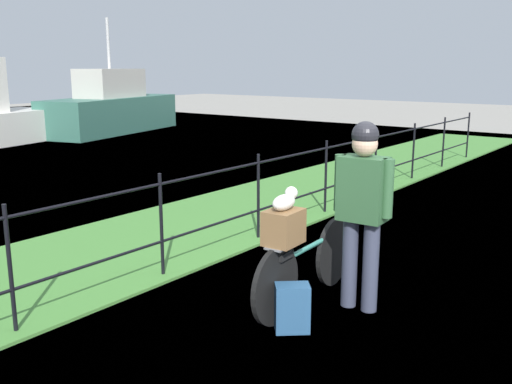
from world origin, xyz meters
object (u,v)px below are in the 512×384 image
(bicycle_main, at_px, (306,266))
(terrier_dog, at_px, (285,200))
(wooden_crate, at_px, (284,227))
(backpack_on_paving, at_px, (292,308))
(cyclist_person, at_px, (363,200))
(mooring_bollard, at_px, (362,204))
(moored_boat_mid, at_px, (112,109))

(bicycle_main, relative_size, terrier_dog, 5.54)
(wooden_crate, height_order, backpack_on_paving, wooden_crate)
(terrier_dog, bearing_deg, cyclist_person, -35.87)
(cyclist_person, bearing_deg, bicycle_main, 113.98)
(cyclist_person, relative_size, mooring_bollard, 4.68)
(bicycle_main, distance_m, mooring_bollard, 3.31)
(terrier_dog, distance_m, moored_boat_mid, 15.23)
(wooden_crate, relative_size, terrier_dog, 1.03)
(cyclist_person, xyz_separation_m, backpack_on_paving, (-0.75, 0.22, -0.80))
(backpack_on_paving, height_order, mooring_bollard, backpack_on_paving)
(bicycle_main, relative_size, moored_boat_mid, 0.31)
(bicycle_main, relative_size, backpack_on_paving, 4.41)
(mooring_bollard, distance_m, moored_boat_mid, 12.64)
(bicycle_main, height_order, moored_boat_mid, moored_boat_mid)
(mooring_bollard, bearing_deg, bicycle_main, -161.68)
(backpack_on_paving, bearing_deg, bicycle_main, 70.65)
(bicycle_main, bearing_deg, terrier_dog, -176.61)
(terrier_dog, relative_size, moored_boat_mid, 0.06)
(terrier_dog, relative_size, mooring_bollard, 0.89)
(terrier_dog, distance_m, cyclist_person, 0.71)
(backpack_on_paving, bearing_deg, cyclist_person, 32.52)
(bicycle_main, xyz_separation_m, wooden_crate, (-0.41, -0.02, 0.46))
(cyclist_person, relative_size, moored_boat_mid, 0.30)
(bicycle_main, height_order, wooden_crate, wooden_crate)
(bicycle_main, distance_m, terrier_dog, 0.79)
(terrier_dog, relative_size, cyclist_person, 0.19)
(wooden_crate, height_order, mooring_bollard, wooden_crate)
(cyclist_person, distance_m, backpack_on_paving, 1.12)
(wooden_crate, bearing_deg, terrier_dog, 3.39)
(moored_boat_mid, bearing_deg, bicycle_main, -122.24)
(backpack_on_paving, xyz_separation_m, mooring_bollard, (3.69, 1.26, -0.02))
(terrier_dog, xyz_separation_m, backpack_on_paving, (-0.17, -0.20, -0.85))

